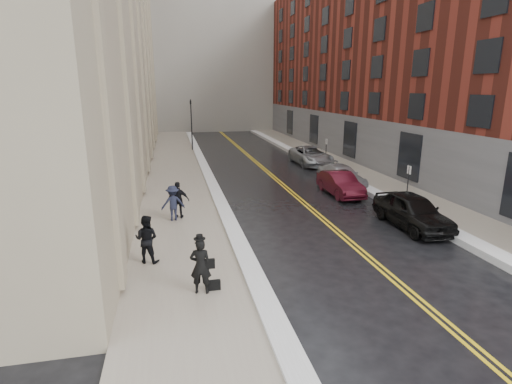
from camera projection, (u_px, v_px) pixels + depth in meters
name	position (u px, v px, depth m)	size (l,w,h in m)	color
ground	(326.00, 288.00, 13.05)	(160.00, 160.00, 0.00)	black
sidewalk_left	(176.00, 182.00, 27.26)	(4.00, 64.00, 0.15)	gray
sidewalk_right	(359.00, 174.00, 29.98)	(3.00, 64.00, 0.15)	gray
lane_stripe_a	(274.00, 179.00, 28.66)	(0.12, 64.00, 0.01)	gold
lane_stripe_b	(277.00, 178.00, 28.71)	(0.12, 64.00, 0.01)	gold
snow_ridge_left	(210.00, 180.00, 27.71)	(0.70, 60.80, 0.26)	white
snow_ridge_right	(336.00, 174.00, 29.59)	(0.85, 60.80, 0.30)	white
building_right	(417.00, 57.00, 36.05)	(14.00, 50.00, 18.00)	maroon
traffic_signal	(191.00, 121.00, 40.12)	(0.18, 0.15, 5.20)	black
parking_sign_near	(408.00, 181.00, 21.87)	(0.06, 0.35, 2.23)	black
parking_sign_far	(326.00, 149.00, 33.22)	(0.06, 0.35, 2.23)	black
car_black	(412.00, 211.00, 18.52)	(1.89, 4.69, 1.60)	black
car_maroon	(340.00, 184.00, 24.19)	(1.49, 4.27, 1.41)	#410B17
car_silver_near	(341.00, 176.00, 26.44)	(1.90, 4.66, 1.35)	#A6A8AE
car_silver_far	(311.00, 156.00, 33.71)	(2.54, 5.51, 1.53)	#9A9DA2
pedestrian_main	(201.00, 266.00, 12.22)	(0.65, 0.43, 1.79)	black
pedestrian_a	(146.00, 239.00, 14.42)	(0.87, 0.68, 1.78)	black
pedestrian_b	(173.00, 203.00, 19.04)	(1.10, 0.63, 1.71)	#1A1D30
pedestrian_c	(178.00, 200.00, 19.35)	(1.06, 0.44, 1.81)	black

